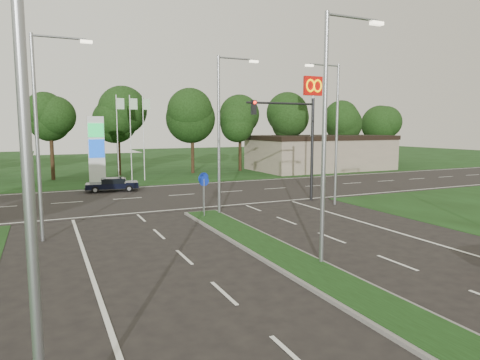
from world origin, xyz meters
name	(u,v)px	position (x,y,z in m)	size (l,w,h in m)	color
ground	(444,344)	(0.00, 0.00, 0.00)	(160.00, 160.00, 0.00)	black
verge_far	(109,164)	(0.00, 55.00, 0.00)	(160.00, 50.00, 0.02)	black
cross_road	(169,196)	(0.00, 24.00, 0.00)	(160.00, 12.00, 0.02)	black
median_kerb	(337,285)	(0.00, 4.00, 0.06)	(2.00, 26.00, 0.12)	slate
commercial_building	(320,153)	(22.00, 36.00, 2.00)	(16.00, 9.00, 4.00)	gray
streetlight_median_near	(329,126)	(1.00, 6.00, 5.08)	(2.53, 0.22, 9.00)	gray
streetlight_median_far	(222,127)	(1.00, 16.00, 5.08)	(2.53, 0.22, 9.00)	gray
streetlight_left_near	(41,124)	(-8.30, 0.00, 5.08)	(2.53, 0.22, 9.00)	gray
streetlight_left_far	(41,126)	(-8.30, 14.00, 5.08)	(2.53, 0.22, 9.00)	gray
streetlight_right_far	(334,127)	(8.80, 16.00, 5.08)	(2.53, 0.22, 9.00)	gray
traffic_signal	(296,133)	(7.19, 18.00, 4.65)	(5.10, 0.42, 7.00)	black
median_signs	(204,186)	(0.00, 16.40, 1.71)	(1.16, 1.76, 2.38)	gray
gas_pylon	(99,148)	(-3.79, 33.05, 3.20)	(5.80, 1.26, 8.00)	silver
mcdonalds_sign	(313,99)	(18.00, 31.97, 7.99)	(2.20, 0.47, 10.40)	silver
treeline_far	(128,110)	(0.10, 39.93, 6.83)	(6.00, 6.00, 9.90)	black
navy_sedan	(112,184)	(-3.45, 28.00, 0.58)	(4.11, 2.10, 1.08)	black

